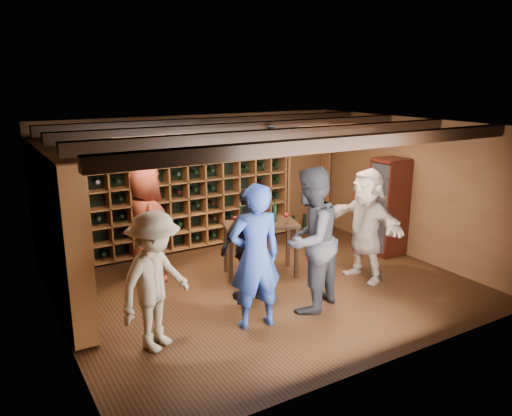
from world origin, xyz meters
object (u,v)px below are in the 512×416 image
man_blue_shirt (255,257)px  guest_beige (366,225)px  guest_red_floral (147,225)px  guest_khaki (155,281)px  guest_woman_black (250,245)px  display_cabinet (388,209)px  man_grey_suit (310,240)px  tasting_table (260,229)px

man_blue_shirt → guest_beige: size_ratio=1.06×
guest_red_floral → guest_khaki: 2.16m
guest_woman_black → guest_khaki: bearing=12.7°
display_cabinet → guest_woman_black: bearing=-172.5°
man_grey_suit → guest_red_floral: man_grey_suit is taller
man_blue_shirt → guest_khaki: man_blue_shirt is taller
man_grey_suit → guest_red_floral: size_ratio=1.10×
guest_woman_black → tasting_table: guest_woman_black is taller
man_grey_suit → guest_khaki: man_grey_suit is taller
guest_red_floral → man_blue_shirt: bearing=-155.4°
guest_woman_black → man_grey_suit: bearing=121.3°
guest_khaki → man_grey_suit: bearing=-31.8°
guest_beige → tasting_table: guest_beige is taller
man_blue_shirt → tasting_table: bearing=-115.5°
guest_red_floral → guest_woman_black: size_ratio=1.10×
guest_khaki → guest_red_floral: bearing=43.6°
man_blue_shirt → guest_woman_black: bearing=-107.3°
guest_khaki → tasting_table: (2.25, 1.33, -0.07)m
display_cabinet → guest_khaki: display_cabinet is taller
guest_red_floral → guest_beige: bearing=-112.0°
guest_khaki → guest_beige: guest_beige is taller
guest_red_floral → tasting_table: (1.64, -0.74, -0.14)m
man_blue_shirt → guest_beige: (2.33, 0.49, -0.05)m
display_cabinet → tasting_table: size_ratio=1.34×
man_grey_suit → guest_khaki: size_ratio=1.19×
guest_woman_black → guest_beige: size_ratio=0.92×
guest_khaki → guest_beige: bearing=-24.3°
tasting_table → guest_beige: bearing=-17.4°
guest_red_floral → guest_beige: size_ratio=1.02×
guest_red_floral → tasting_table: bearing=-106.7°
guest_red_floral → guest_woman_black: 1.78m
display_cabinet → man_grey_suit: 2.82m
guest_khaki → guest_beige: 3.63m
man_grey_suit → tasting_table: man_grey_suit is taller
man_blue_shirt → guest_khaki: size_ratio=1.13×
guest_red_floral → guest_khaki: guest_red_floral is taller
guest_woman_black → tasting_table: (0.61, 0.72, -0.05)m
man_blue_shirt → guest_woman_black: size_ratio=1.14×
guest_red_floral → man_grey_suit: bearing=-135.9°
guest_khaki → guest_beige: (3.62, 0.36, 0.05)m
guest_woman_black → guest_red_floral: bearing=-62.7°
guest_red_floral → tasting_table: size_ratio=1.41×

